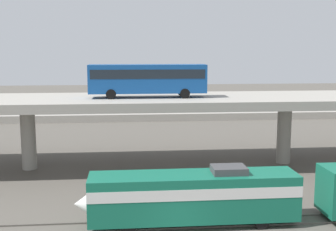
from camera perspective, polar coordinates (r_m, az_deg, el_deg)
The scene contains 11 objects.
rail_strip_near at distance 31.11m, azimuth 1.27°, elevation -14.55°, with size 110.00×0.12×0.12m, color #59544C.
rail_strip_far at distance 32.53m, azimuth 0.95°, elevation -13.48°, with size 110.00×0.12×0.12m, color #59544C.
train_locomotive at distance 31.12m, azimuth 2.02°, elevation -10.34°, with size 15.66×3.04×4.18m.
highway_overpass at distance 45.65m, azimuth -1.12°, elevation 1.61°, with size 96.00×11.00×7.40m.
transit_bus_on_overpass at distance 44.89m, azimuth -2.72°, elevation 4.98°, with size 12.00×2.68×3.40m.
pier_parking_lot at distance 81.10m, azimuth -2.92°, elevation 0.32°, with size 75.71×12.27×1.27m, color #9E998E.
parked_car_0 at distance 83.76m, azimuth -20.86°, elevation 1.00°, with size 4.00×1.96×1.50m.
parked_car_1 at distance 80.70m, azimuth 1.29°, elevation 1.30°, with size 4.63×1.97×1.50m.
parked_car_2 at distance 89.01m, azimuth 16.40°, elevation 1.64°, with size 4.38×1.93×1.50m.
parked_car_3 at distance 83.53m, azimuth -17.08°, elevation 1.17°, with size 4.03×1.95×1.50m.
harbor_water at distance 103.97m, azimuth -3.46°, elevation 1.80°, with size 140.00×36.00×0.01m, color #2D5170.
Camera 1 is at (-3.32, -25.19, 12.29)m, focal length 46.54 mm.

